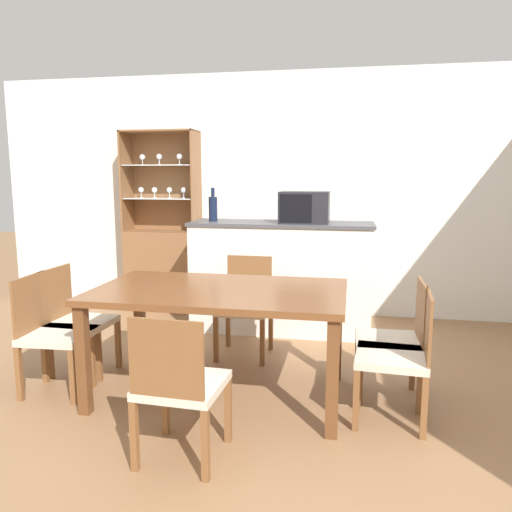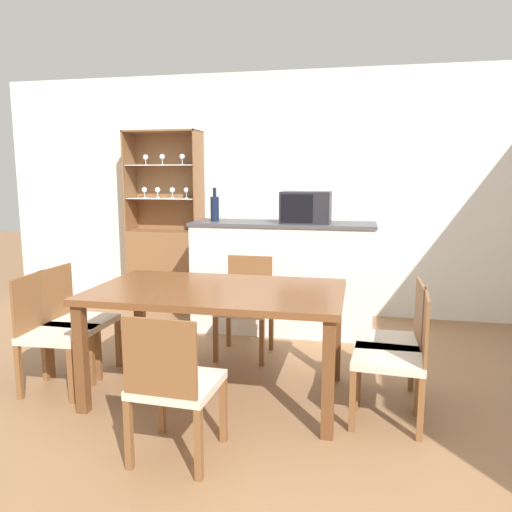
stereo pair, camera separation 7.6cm
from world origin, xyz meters
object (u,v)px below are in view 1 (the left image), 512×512
Objects in this scene: dining_chair_side_left_near at (53,333)px; dining_chair_side_right_near at (399,356)px; dining_chair_side_left_far at (76,321)px; display_cabinet at (164,257)px; dining_table at (220,301)px; microwave at (304,207)px; dining_chair_side_right_far at (395,340)px; dining_chair_head_near at (179,386)px; dining_chair_head_far at (245,306)px; wine_bottle at (213,208)px.

dining_chair_side_right_near is at bearing 87.25° from dining_chair_side_left_near.
display_cabinet is at bearing -176.85° from dining_chair_side_left_far.
dining_table is 1.65m from microwave.
dining_chair_side_right_near is at bearing -7.39° from dining_table.
microwave is (1.56, 1.65, 0.78)m from dining_chair_side_left_near.
display_cabinet reaches higher than dining_chair_side_right_far.
dining_chair_side_right_far is at bearing -38.90° from display_cabinet.
dining_chair_head_near is 1.49m from dining_chair_side_right_far.
dining_table is 1.18m from dining_chair_side_left_far.
dining_chair_side_left_near is at bearing 152.89° from dining_chair_head_near.
wine_bottle reaches higher than dining_chair_head_far.
dining_chair_side_right_far is (0.00, 0.29, 0.00)m from dining_chair_side_right_near.
microwave is at bearing 28.38° from dining_chair_side_right_near.
display_cabinet is 2.41× the size of dining_chair_head_far.
wine_bottle is (-0.87, -0.00, -0.02)m from microwave.
dining_chair_side_left_near is at bearing -172.68° from dining_table.
dining_chair_head_far is 2.54× the size of wine_bottle.
dining_chair_head_near is at bearing 129.18° from dining_chair_side_right_far.
dining_chair_head_near is at bearing -67.32° from display_cabinet.
display_cabinet is 6.12× the size of wine_bottle.
display_cabinet is at bearing 51.36° from dining_chair_side_right_near.
dining_chair_side_left_near is 1.00× the size of dining_chair_side_right_far.
dining_chair_head_far is at bearing 89.95° from dining_table.
wine_bottle is at bearing -55.25° from dining_chair_head_far.
dining_table is 2.04× the size of dining_chair_head_near.
microwave reaches higher than dining_table.
wine_bottle is at bearing 154.64° from dining_chair_side_left_near.
display_cabinet is 1.18× the size of dining_table.
dining_chair_head_near is at bearing -100.19° from microwave.
microwave is at bearing -18.28° from display_cabinet.
display_cabinet is at bearing 143.73° from wine_bottle.
dining_chair_head_far is (1.15, 0.95, 0.00)m from dining_chair_side_left_near.
dining_chair_side_right_near is 1.80× the size of microwave.
dining_chair_side_left_far is at bearing 172.70° from dining_table.
dining_chair_head_near is 1.61m from dining_chair_head_far.
dining_chair_head_near is 1.00× the size of dining_chair_side_left_near.
dining_chair_side_right_far is at bearing -61.55° from microwave.
dining_chair_side_right_near is at bearing 84.59° from dining_chair_side_left_far.
wine_bottle is at bearing 155.00° from dining_chair_side_left_far.
dining_chair_side_left_near is at bearing -88.95° from display_cabinet.
dining_table is 1.18m from dining_chair_side_left_near.
dining_chair_side_left_near is 1.00× the size of dining_chair_head_far.
dining_table is at bearing -72.87° from wine_bottle.
dining_chair_side_left_near is 2.40m from microwave.
dining_chair_side_right_far is 1.32m from dining_chair_head_far.
dining_chair_side_left_near is at bearing -112.64° from wine_bottle.
dining_chair_side_left_near is 2.54× the size of wine_bottle.
dining_chair_side_left_far is at bearing -88.78° from display_cabinet.
dining_chair_side_right_far is 2.23m from wine_bottle.
display_cabinet is 2.41× the size of dining_chair_side_left_far.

